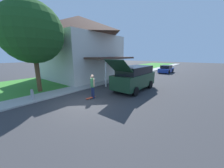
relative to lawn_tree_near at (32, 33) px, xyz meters
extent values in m
plane|color=#333335|center=(5.17, 0.62, -4.92)|extent=(120.00, 120.00, 0.00)
cube|color=#387F2D|center=(-2.83, 6.62, -4.88)|extent=(10.00, 80.00, 0.08)
cube|color=#9E9E99|center=(1.57, 6.62, -4.87)|extent=(1.80, 80.00, 0.10)
cube|color=beige|center=(-3.05, 6.92, -2.04)|extent=(8.77, 8.52, 5.59)
pyramid|color=#4C3328|center=(-3.05, 6.92, 2.03)|extent=(9.57, 9.32, 2.56)
cube|color=#4C3328|center=(2.44, 6.92, -2.04)|extent=(2.60, 5.96, 0.20)
cylinder|color=silver|center=(3.54, 4.79, -3.49)|extent=(0.16, 0.16, 2.70)
cylinder|color=brown|center=(0.00, 0.00, -3.08)|extent=(0.36, 0.36, 3.52)
sphere|color=#1E4C1E|center=(0.00, 0.00, 0.01)|extent=(4.84, 4.84, 4.84)
cube|color=#193823|center=(6.13, 5.83, -3.96)|extent=(2.01, 4.85, 1.18)
cube|color=black|center=(6.13, 5.95, -3.04)|extent=(1.85, 3.79, 0.65)
cylinder|color=black|center=(5.16, 7.33, -4.54)|extent=(0.24, 0.75, 0.75)
cylinder|color=black|center=(7.09, 7.33, -4.54)|extent=(0.24, 0.75, 0.75)
cylinder|color=black|center=(5.16, 4.32, -4.54)|extent=(0.24, 0.75, 0.75)
cylinder|color=black|center=(7.09, 4.32, -4.54)|extent=(0.24, 0.75, 0.75)
cube|color=#193823|center=(6.13, 3.35, -2.51)|extent=(1.77, 1.38, 0.98)
cube|color=navy|center=(5.00, 19.92, -4.43)|extent=(1.75, 4.11, 0.66)
cube|color=black|center=(5.00, 19.81, -3.83)|extent=(1.54, 2.14, 0.54)
cylinder|color=black|center=(4.15, 21.15, -4.58)|extent=(0.20, 0.68, 0.68)
cylinder|color=black|center=(5.85, 21.15, -4.58)|extent=(0.20, 0.68, 0.68)
cylinder|color=black|center=(4.15, 18.68, -4.58)|extent=(0.20, 0.68, 0.68)
cylinder|color=black|center=(5.85, 18.68, -4.58)|extent=(0.20, 0.68, 0.68)
cylinder|color=#192347|center=(4.78, 1.82, -4.49)|extent=(0.13, 0.13, 0.86)
cylinder|color=#192347|center=(4.95, 1.82, -4.49)|extent=(0.13, 0.13, 0.86)
cube|color=#337042|center=(4.87, 1.82, -3.72)|extent=(0.25, 0.20, 0.66)
sphere|color=tan|center=(4.87, 1.82, -3.23)|extent=(0.24, 0.24, 0.24)
cylinder|color=tan|center=(4.71, 1.82, -3.69)|extent=(0.09, 0.09, 0.59)
cylinder|color=tan|center=(5.03, 1.82, -3.69)|extent=(0.09, 0.09, 0.59)
cube|color=#B73D23|center=(4.83, 1.64, -4.83)|extent=(0.21, 0.83, 0.02)
cylinder|color=silver|center=(4.74, 1.89, -4.89)|extent=(0.03, 0.06, 0.06)
cylinder|color=silver|center=(4.93, 1.89, -4.89)|extent=(0.03, 0.06, 0.06)
cylinder|color=silver|center=(4.74, 1.38, -4.89)|extent=(0.03, 0.06, 0.06)
cylinder|color=silver|center=(4.93, 1.38, -4.89)|extent=(0.03, 0.06, 0.06)
cylinder|color=#99999E|center=(1.86, -1.23, -4.53)|extent=(0.20, 0.20, 0.57)
sphere|color=#99999E|center=(1.86, -1.23, -4.16)|extent=(0.18, 0.18, 0.18)
camera|label=1|loc=(11.62, -4.28, -1.71)|focal=20.00mm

